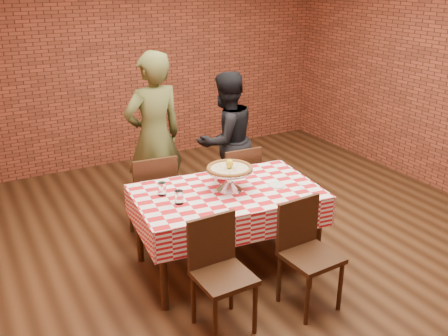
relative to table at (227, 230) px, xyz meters
The scene contains 19 objects.
ground 0.56m from the table, 11.95° to the left, with size 6.00×6.00×0.00m, color black.
back_wall 3.29m from the table, 82.49° to the left, with size 5.50×5.50×0.00m, color brown.
table is the anchor object (origin of this frame).
tablecloth 0.25m from the table, behind, with size 1.61×0.98×0.27m, color red, non-canonical shape.
pizza_stand 0.48m from the table, 26.12° to the left, with size 0.41×0.41×0.18m, color silver, non-canonical shape.
pizza 0.57m from the table, 26.12° to the left, with size 0.40×0.40×0.03m, color beige.
lemon 0.62m from the table, 26.12° to the left, with size 0.06×0.06×0.08m, color yellow.
water_glass_left 0.64m from the table, behind, with size 0.07×0.07×0.11m, color white.
water_glass_right 0.71m from the table, 160.32° to the left, with size 0.07×0.07×0.11m, color white.
side_plate 0.60m from the table, 15.75° to the right, with size 0.15×0.15×0.01m, color white.
sweetener_packet_a 0.76m from the table, 24.01° to the right, with size 0.05×0.04×0.01m, color white.
sweetener_packet_b 0.78m from the table, 16.53° to the right, with size 0.05×0.04×0.01m, color white.
condiment_caddy 0.53m from the table, 75.10° to the left, with size 0.11×0.08×0.15m, color silver.
chair_near_left 0.87m from the table, 120.82° to the right, with size 0.40×0.40×0.88m, color #352010, non-canonical shape.
chair_near_right 0.88m from the table, 70.67° to the right, with size 0.40×0.40×0.88m, color #352010, non-canonical shape.
chair_far_left 0.93m from the table, 114.25° to the left, with size 0.43×0.43×0.91m, color #352010, non-canonical shape.
chair_far_right 0.88m from the table, 55.02° to the left, with size 0.40×0.40×0.88m, color #352010, non-canonical shape.
diner_olive 1.38m from the table, 97.33° to the left, with size 0.66×0.43×1.81m, color #484C25.
diner_black 1.40m from the table, 61.22° to the left, with size 0.75×0.58×1.54m, color black.
Camera 1 is at (-2.36, -3.56, 2.55)m, focal length 40.35 mm.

